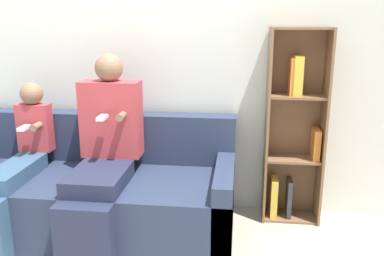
% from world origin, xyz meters
% --- Properties ---
extents(back_wall, '(10.00, 0.06, 2.55)m').
position_xyz_m(back_wall, '(0.00, 1.01, 1.27)').
color(back_wall, silver).
rests_on(back_wall, ground_plane).
extents(couch, '(2.09, 0.88, 0.81)m').
position_xyz_m(couch, '(-0.29, 0.54, 0.27)').
color(couch, '#28334C').
rests_on(couch, ground_plane).
extents(adult_seated, '(0.43, 0.80, 1.28)m').
position_xyz_m(adult_seated, '(-0.15, 0.44, 0.65)').
color(adult_seated, '#232842').
rests_on(adult_seated, ground_plane).
extents(child_seated, '(0.25, 0.83, 1.06)m').
position_xyz_m(child_seated, '(-0.77, 0.38, 0.53)').
color(child_seated, '#335170').
rests_on(child_seated, ground_plane).
extents(bookshelf, '(0.43, 0.26, 1.46)m').
position_xyz_m(bookshelf, '(1.18, 0.87, 0.71)').
color(bookshelf, brown).
rests_on(bookshelf, ground_plane).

